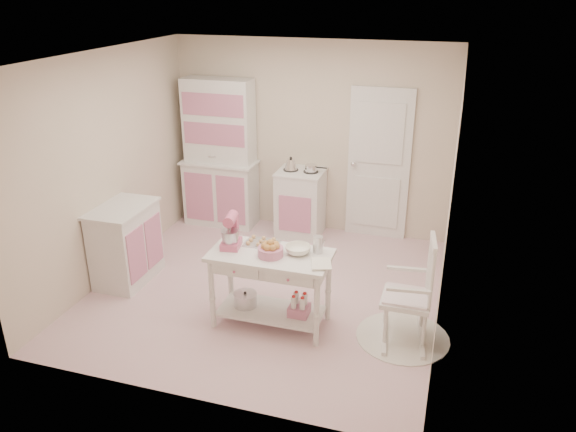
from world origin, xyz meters
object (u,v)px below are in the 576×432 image
Objects in this scene: work_table at (271,289)px; bread_basket at (271,252)px; base_cabinet at (126,244)px; stand_mixer at (231,232)px; hutch at (219,154)px; stove at (300,203)px; rocking_chair at (407,289)px.

work_table is 0.45m from bread_basket.
bread_basket is (1.92, -0.43, 0.39)m from base_cabinet.
bread_basket is (0.44, -0.07, -0.12)m from stand_mixer.
stand_mixer is 1.36× the size of bread_basket.
hutch is 2.81m from work_table.
base_cabinet is (-1.58, -1.85, 0.00)m from stove.
rocking_chair is (1.65, -2.10, 0.09)m from stove.
hutch is 6.12× the size of stand_mixer.
stove is 2.25m from work_table.
rocking_chair is at bearing -5.24° from stand_mixer.
hutch reaches higher than stove.
stand_mixer is at bearing 176.40° from rocking_chair.
work_table is at bearing 178.34° from rocking_chair.
hutch is 1.73× the size of work_table.
stove is 2.27m from stand_mixer.
stove is 1.00× the size of base_cabinet.
stove is at bearing 121.12° from rocking_chair.
base_cabinet is 0.84× the size of rocking_chair.
stand_mixer is (-1.75, -0.11, 0.42)m from rocking_chair.
stand_mixer is (1.48, -0.36, 0.51)m from base_cabinet.
base_cabinet is at bearing 167.29° from bread_basket.
stand_mixer is at bearing 177.27° from work_table.
work_table is 4.80× the size of bread_basket.
base_cabinet is at bearing -130.55° from stove.
work_table is at bearing -11.40° from base_cabinet.
stand_mixer reaches higher than work_table.
base_cabinet reaches higher than work_table.
rocking_chair reaches higher than work_table.
stove is (1.20, -0.05, -0.58)m from hutch.
hutch is 8.32× the size of bread_basket.
hutch reaches higher than rocking_chair.
work_table is at bearing -81.81° from stove.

